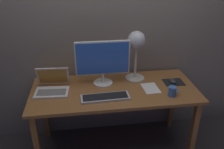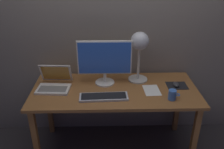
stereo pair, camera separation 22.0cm
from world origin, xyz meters
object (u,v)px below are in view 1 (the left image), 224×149
laptop (52,84)px  coffee_mug (172,91)px  monitor (103,60)px  keyboard_main (105,97)px  desk_lamp (136,45)px  mouse (173,81)px

laptop → coffee_mug: bearing=-13.3°
laptop → coffee_mug: (1.09, -0.26, -0.01)m
monitor → coffee_mug: monitor is taller
keyboard_main → coffee_mug: 0.62m
laptop → coffee_mug: laptop is taller
keyboard_main → desk_lamp: bearing=44.8°
coffee_mug → mouse: bearing=67.8°
monitor → laptop: (-0.49, -0.06, -0.19)m
keyboard_main → mouse: size_ratio=4.64×
desk_lamp → mouse: desk_lamp is taller
monitor → desk_lamp: 0.37m
desk_lamp → laptop: bearing=-171.3°
monitor → laptop: monitor is taller
keyboard_main → laptop: 0.53m
laptop → monitor: bearing=7.3°
mouse → coffee_mug: (-0.10, -0.24, 0.03)m
mouse → laptop: bearing=179.1°
monitor → keyboard_main: monitor is taller
mouse → keyboard_main: bearing=-164.1°
keyboard_main → desk_lamp: desk_lamp is taller
desk_lamp → coffee_mug: 0.57m
monitor → mouse: bearing=-6.6°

